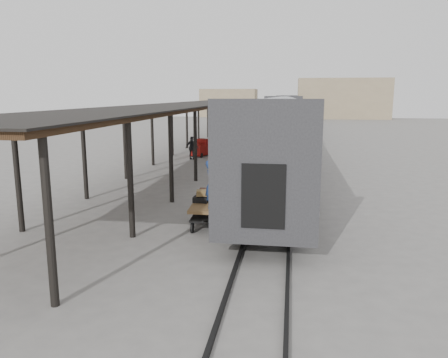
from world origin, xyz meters
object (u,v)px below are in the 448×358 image
baggage_cart (210,208)px  luggage_tug (201,148)px  porter (211,184)px  pedestrian (192,148)px

baggage_cart → luggage_tug: 18.58m
luggage_tug → porter: bearing=-56.4°
baggage_cart → pedestrian: (-4.41, 16.33, 0.22)m
baggage_cart → porter: porter is taller
porter → pedestrian: size_ratio=0.98×
baggage_cart → luggage_tug: luggage_tug is taller
luggage_tug → porter: 19.29m
porter → baggage_cart: bearing=17.1°
porter → pedestrian: porter is taller
baggage_cart → luggage_tug: (-4.11, 18.12, -0.03)m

